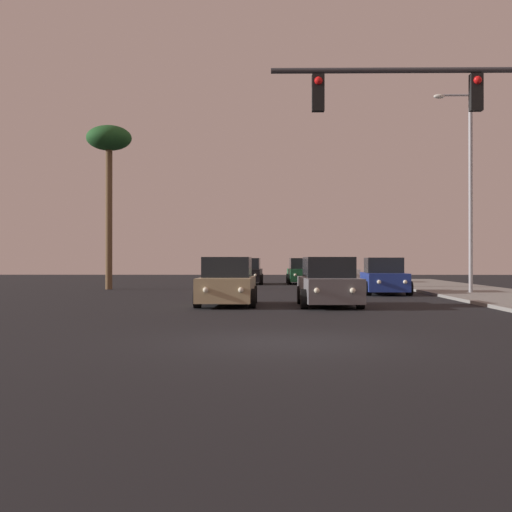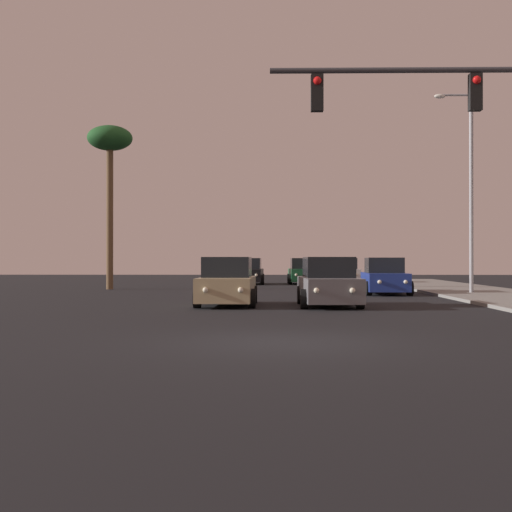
# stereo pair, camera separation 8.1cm
# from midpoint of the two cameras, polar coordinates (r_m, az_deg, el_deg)

# --- Properties ---
(ground_plane) EXTENTS (120.00, 120.00, 0.00)m
(ground_plane) POSITION_cam_midpoint_polar(r_m,az_deg,el_deg) (13.86, 2.26, -6.89)
(ground_plane) COLOR black
(car_tan) EXTENTS (2.04, 4.33, 1.68)m
(car_tan) POSITION_cam_midpoint_polar(r_m,az_deg,el_deg) (24.69, -2.23, -2.21)
(car_tan) COLOR tan
(car_tan) RESTS_ON ground
(car_black) EXTENTS (2.04, 4.34, 1.68)m
(car_black) POSITION_cam_midpoint_polar(r_m,az_deg,el_deg) (45.89, -0.57, -1.31)
(car_black) COLOR black
(car_black) RESTS_ON ground
(car_white) EXTENTS (2.04, 4.32, 1.68)m
(car_white) POSITION_cam_midpoint_polar(r_m,az_deg,el_deg) (46.83, 7.07, -1.29)
(car_white) COLOR silver
(car_white) RESTS_ON ground
(car_blue) EXTENTS (2.04, 4.34, 1.68)m
(car_blue) POSITION_cam_midpoint_polar(r_m,az_deg,el_deg) (33.19, 10.31, -1.71)
(car_blue) COLOR navy
(car_blue) RESTS_ON ground
(car_green) EXTENTS (2.04, 4.33, 1.68)m
(car_green) POSITION_cam_midpoint_polar(r_m,az_deg,el_deg) (46.60, 3.87, -1.30)
(car_green) COLOR #195933
(car_green) RESTS_ON ground
(car_grey) EXTENTS (2.04, 4.34, 1.68)m
(car_grey) POSITION_cam_midpoint_polar(r_m,az_deg,el_deg) (24.41, 5.93, -2.23)
(car_grey) COLOR slate
(car_grey) RESTS_ON ground
(traffic_light_mast) EXTENTS (7.80, 0.36, 6.50)m
(traffic_light_mast) POSITION_cam_midpoint_polar(r_m,az_deg,el_deg) (18.53, 18.60, 9.54)
(traffic_light_mast) COLOR #38383D
(traffic_light_mast) RESTS_ON sidewalk_right
(street_lamp) EXTENTS (1.74, 0.24, 9.00)m
(street_lamp) POSITION_cam_midpoint_polar(r_m,az_deg,el_deg) (33.44, 16.69, 5.78)
(street_lamp) COLOR #99999E
(street_lamp) RESTS_ON sidewalk_right
(palm_tree_mid) EXTENTS (2.40, 2.40, 8.73)m
(palm_tree_mid) POSITION_cam_midpoint_polar(r_m,az_deg,el_deg) (39.16, -11.55, 8.53)
(palm_tree_mid) COLOR brown
(palm_tree_mid) RESTS_ON ground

